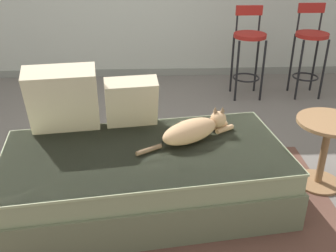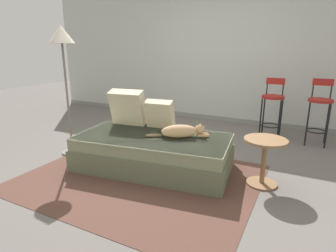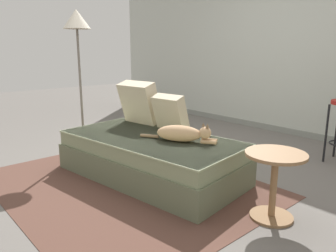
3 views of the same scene
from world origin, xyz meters
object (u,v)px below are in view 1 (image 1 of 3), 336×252
Objects in this scene: throw_pillow_corner at (63,99)px; throw_pillow_middle at (131,102)px; couch at (146,177)px; bar_stool_by_doorway at (310,45)px; side_table at (326,143)px; bar_stool_near_window at (249,46)px; cat at (194,130)px.

throw_pillow_corner reaches higher than throw_pillow_middle.
couch is 2.59m from bar_stool_by_doorway.
bar_stool_by_doorway is 1.81m from side_table.
bar_stool_near_window is (1.17, 1.55, -0.04)m from throw_pillow_middle.
throw_pillow_middle is at bearing 152.17° from cat.
bar_stool_by_doorway is (1.42, 1.77, 0.08)m from cat.
bar_stool_near_window is at bearing 95.50° from side_table.
couch is 5.03× the size of throw_pillow_middle.
bar_stool_by_doorway reaches higher than cat.
cat is 0.94m from side_table.
bar_stool_near_window is 1.74m from side_table.
couch is 1.97× the size of bar_stool_by_doorway.
couch is at bearing -158.67° from cat.
bar_stool_by_doorway is at bearing 40.21° from throw_pillow_middle.
bar_stool_by_doorway reaches higher than throw_pillow_middle.
throw_pillow_corner is 0.89m from cat.
bar_stool_by_doorway is at bearing 0.04° from bar_stool_near_window.
throw_pillow_corner reaches higher than cat.
bar_stool_near_window is (0.76, 1.77, 0.08)m from cat.
side_table is (1.34, -0.17, -0.26)m from throw_pillow_middle.
couch is 3.91× the size of throw_pillow_corner.
bar_stool_near_window is 0.98× the size of bar_stool_by_doorway.
cat is (0.32, 0.12, 0.27)m from couch.
bar_stool_by_doorway is (2.28, 1.61, -0.09)m from throw_pillow_corner.
bar_stool_near_window reaches higher than side_table.
throw_pillow_corner is 1.82m from side_table.
couch is at bearing -74.92° from throw_pillow_middle.
couch is at bearing -119.77° from bar_stool_near_window.
throw_pillow_middle is at bearing -139.79° from bar_stool_by_doorway.
couch is at bearing -172.28° from side_table.
cat is at bearing -10.30° from throw_pillow_corner.
bar_stool_near_window is 0.66m from bar_stool_by_doorway.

